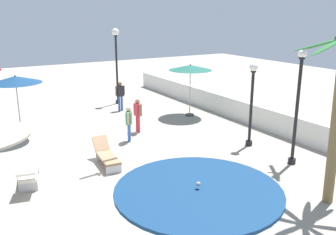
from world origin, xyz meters
TOP-DOWN VIEW (x-y plane):
  - ground_plane at (0.00, 0.00)m, footprint 56.00×56.00m
  - boundary_wall at (0.00, 8.31)m, footprint 25.20×0.30m
  - patio_umbrella_0 at (-4.61, -1.83)m, footprint 2.16×2.16m
  - patio_umbrella_3 at (7.21, -0.74)m, footprint 2.87×2.87m
  - patio_umbrella_4 at (-4.00, 6.61)m, footprint 2.27×2.27m
  - lamp_post_0 at (1.12, 6.16)m, footprint 0.35×0.35m
  - lamp_post_1 at (3.36, 6.19)m, footprint 0.30×0.30m
  - lamp_post_2 at (-8.51, 4.38)m, footprint 0.42×0.42m
  - lounge_chair_0 at (0.00, 0.31)m, footprint 1.93×0.72m
  - lounge_chair_1 at (3.48, 2.04)m, footprint 1.90×1.44m
  - lounge_chair_2 at (0.39, -2.45)m, footprint 1.91×0.94m
  - guest_0 at (-1.86, 2.08)m, footprint 0.49×0.39m
  - guest_1 at (-6.82, 3.83)m, footprint 0.24×0.56m
  - guest_2 at (-2.81, 2.96)m, footprint 0.56×0.25m

SIDE VIEW (x-z plane):
  - ground_plane at x=0.00m, z-range 0.00..0.00m
  - lounge_chair_0 at x=0.00m, z-range -0.03..0.81m
  - lounge_chair_1 at x=3.48m, z-range -0.03..0.81m
  - lounge_chair_2 at x=0.39m, z-range 0.00..0.81m
  - boundary_wall at x=0.00m, z-range 0.00..1.05m
  - guest_0 at x=-1.86m, z-range 0.15..1.69m
  - guest_2 at x=-2.81m, z-range 0.16..1.73m
  - guest_1 at x=-6.82m, z-range 0.17..1.81m
  - lamp_post_0 at x=1.12m, z-range 0.33..3.77m
  - lamp_post_1 at x=3.36m, z-range 0.17..4.30m
  - patio_umbrella_3 at x=7.21m, z-range 1.01..3.57m
  - patio_umbrella_4 at x=-4.00m, z-range 1.16..3.94m
  - patio_umbrella_0 at x=-4.61m, z-range 1.17..3.99m
  - lamp_post_2 at x=-8.51m, z-range 0.74..5.21m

